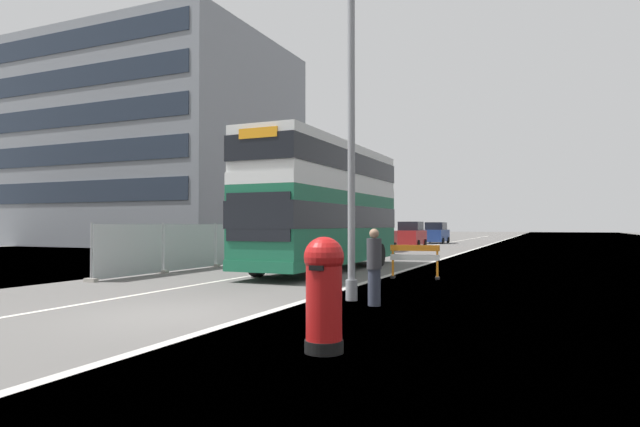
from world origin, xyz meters
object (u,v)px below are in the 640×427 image
(roadworks_barrier, at_px, (415,257))
(double_decker_bus, at_px, (327,204))
(car_receding_mid, at_px, (411,235))
(red_pillar_postbox, at_px, (324,289))
(car_oncoming_near, at_px, (377,237))
(pedestrian_at_kerb, at_px, (374,267))
(lamppost_foreground, at_px, (351,144))
(car_receding_far, at_px, (436,233))

(roadworks_barrier, bearing_deg, double_decker_bus, 156.05)
(car_receding_mid, bearing_deg, red_pillar_postbox, -77.84)
(double_decker_bus, bearing_deg, red_pillar_postbox, -67.16)
(car_oncoming_near, bearing_deg, pedestrian_at_kerb, -72.48)
(lamppost_foreground, distance_m, pedestrian_at_kerb, 3.08)
(roadworks_barrier, height_order, car_receding_far, car_receding_far)
(roadworks_barrier, relative_size, car_oncoming_near, 0.39)
(car_oncoming_near, height_order, car_receding_mid, car_receding_mid)
(double_decker_bus, xyz_separation_m, car_receding_far, (-2.41, 33.71, -1.69))
(red_pillar_postbox, xyz_separation_m, car_receding_mid, (-8.03, 37.24, 0.08))
(car_receding_far, xyz_separation_m, pedestrian_at_kerb, (7.04, -41.87, -0.11))
(car_receding_mid, bearing_deg, lamppost_foreground, -78.47)
(car_oncoming_near, relative_size, pedestrian_at_kerb, 2.49)
(red_pillar_postbox, xyz_separation_m, car_receding_far, (-7.74, 46.37, 0.07))
(car_receding_mid, xyz_separation_m, pedestrian_at_kerb, (7.33, -32.75, -0.11))
(pedestrian_at_kerb, bearing_deg, car_receding_mid, 102.61)
(lamppost_foreground, bearing_deg, car_receding_mid, 101.53)
(car_oncoming_near, bearing_deg, car_receding_far, 88.83)
(double_decker_bus, xyz_separation_m, pedestrian_at_kerb, (4.64, -8.17, -1.80))
(lamppost_foreground, bearing_deg, car_oncoming_near, 106.19)
(lamppost_foreground, height_order, pedestrian_at_kerb, lamppost_foreground)
(car_oncoming_near, distance_m, car_receding_far, 18.38)
(lamppost_foreground, relative_size, roadworks_barrier, 4.78)
(roadworks_barrier, bearing_deg, car_receding_mid, 104.30)
(car_receding_far, bearing_deg, roadworks_barrier, -79.73)
(car_receding_mid, bearing_deg, double_decker_bus, -83.75)
(lamppost_foreground, relative_size, car_receding_mid, 2.01)
(car_oncoming_near, height_order, pedestrian_at_kerb, car_oncoming_near)
(car_receding_mid, bearing_deg, car_receding_far, 88.20)
(double_decker_bus, height_order, red_pillar_postbox, double_decker_bus)
(lamppost_foreground, xyz_separation_m, red_pillar_postbox, (1.46, -5.09, -2.89))
(double_decker_bus, relative_size, car_receding_mid, 2.73)
(lamppost_foreground, distance_m, red_pillar_postbox, 6.03)
(car_receding_far, distance_m, pedestrian_at_kerb, 42.46)
(car_receding_far, bearing_deg, red_pillar_postbox, -80.52)
(lamppost_foreground, distance_m, car_oncoming_near, 24.02)
(pedestrian_at_kerb, bearing_deg, lamppost_foreground, 142.38)
(car_receding_far, bearing_deg, lamppost_foreground, -81.36)
(red_pillar_postbox, height_order, car_receding_far, car_receding_far)
(double_decker_bus, bearing_deg, car_receding_far, 94.08)
(red_pillar_postbox, height_order, roadworks_barrier, red_pillar_postbox)
(roadworks_barrier, bearing_deg, pedestrian_at_kerb, -84.54)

